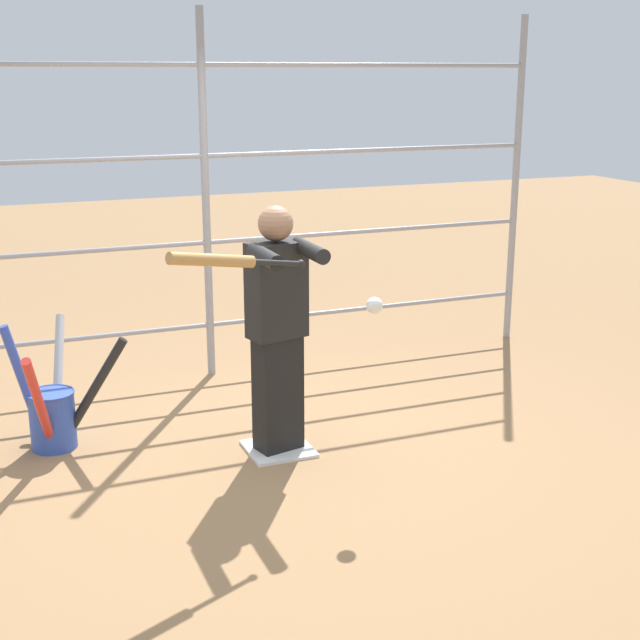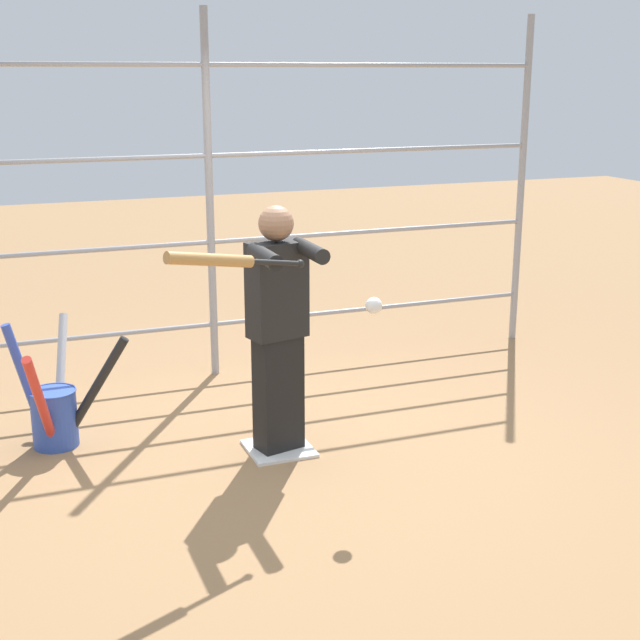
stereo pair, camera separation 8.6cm
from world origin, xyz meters
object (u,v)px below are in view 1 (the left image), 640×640
at_px(batter, 278,323).
at_px(baseball_bat_swinging, 224,261).
at_px(bat_bucket, 53,411).
at_px(softball_in_flight, 375,305).

distance_m(batter, baseball_bat_swinging, 0.94).
bearing_deg(bat_bucket, batter, 155.48).
bearing_deg(batter, softball_in_flight, 124.00).
height_order(softball_in_flight, bat_bucket, softball_in_flight).
bearing_deg(bat_bucket, softball_in_flight, 145.50).
distance_m(softball_in_flight, bat_bucket, 2.20).
distance_m(baseball_bat_swinging, bat_bucket, 1.83).
xyz_separation_m(batter, bat_bucket, (1.31, -0.60, -0.60)).
xyz_separation_m(batter, softball_in_flight, (-0.38, 0.56, 0.21)).
relative_size(baseball_bat_swinging, bat_bucket, 0.73).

